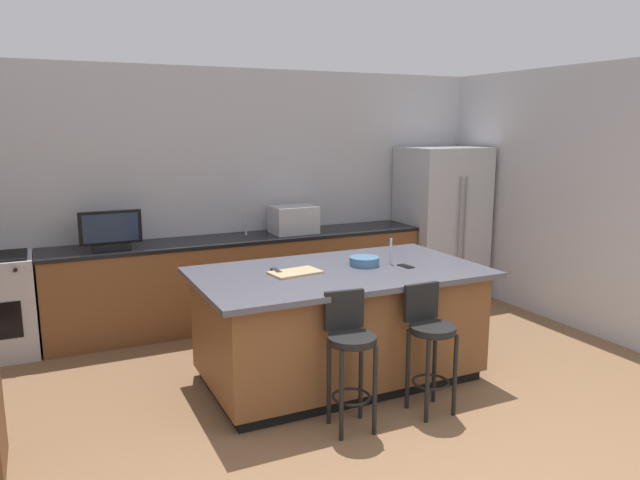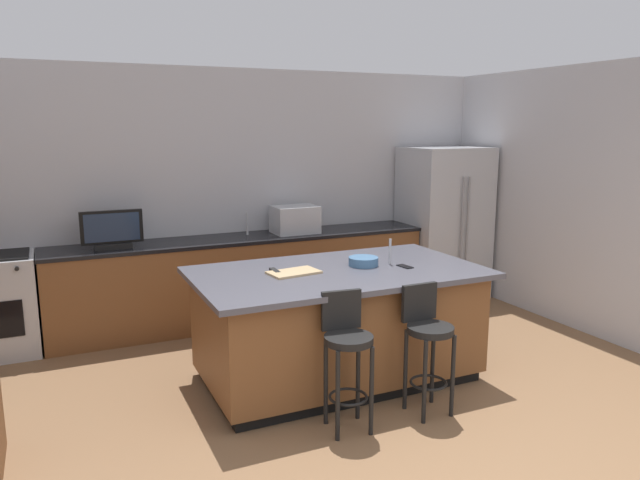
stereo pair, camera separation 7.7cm
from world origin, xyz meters
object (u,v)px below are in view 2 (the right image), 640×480
object	(u,v)px
kitchen_island	(338,324)
cutting_board	(294,272)
fruit_bowl	(363,261)
bar_stool_left	(347,349)
refrigerator	(443,223)
bar_stool_right	(427,338)
cell_phone	(405,266)
tv_remote	(275,271)
tv_monitor	(112,231)
microwave	(295,219)

from	to	relation	value
kitchen_island	cutting_board	bearing A→B (deg)	173.31
fruit_bowl	bar_stool_left	bearing A→B (deg)	-124.96
refrigerator	bar_stool_right	xyz separation A→B (m)	(-1.94, -2.49, -0.35)
fruit_bowl	cell_phone	bearing A→B (deg)	-32.38
refrigerator	bar_stool_left	distance (m)	3.59
bar_stool_left	fruit_bowl	bearing A→B (deg)	61.27
bar_stool_left	tv_remote	distance (m)	1.01
cutting_board	bar_stool_left	bearing A→B (deg)	-85.78
tv_remote	cutting_board	xyz separation A→B (m)	(0.12, -0.11, -0.00)
tv_monitor	tv_remote	distance (m)	1.91
bar_stool_left	cell_phone	world-z (taller)	bar_stool_left
cell_phone	cutting_board	world-z (taller)	cutting_board
kitchen_island	bar_stool_left	xyz separation A→B (m)	(-0.31, -0.77, 0.10)
kitchen_island	cutting_board	distance (m)	0.60
tv_remote	bar_stool_left	bearing A→B (deg)	-77.23
bar_stool_left	cutting_board	bearing A→B (deg)	100.45
bar_stool_left	fruit_bowl	distance (m)	1.08
fruit_bowl	tv_remote	world-z (taller)	fruit_bowl
cutting_board	cell_phone	bearing A→B (deg)	-10.91
kitchen_island	fruit_bowl	xyz separation A→B (m)	(0.26, 0.05, 0.50)
refrigerator	tv_monitor	size ratio (longest dim) A/B	3.19
microwave	bar_stool_right	size ratio (longest dim) A/B	0.51
tv_remote	cutting_board	world-z (taller)	tv_remote
tv_monitor	bar_stool_right	distance (m)	3.20
refrigerator	cutting_board	world-z (taller)	refrigerator
refrigerator	microwave	bearing A→B (deg)	177.54
fruit_bowl	refrigerator	bearing A→B (deg)	39.15
bar_stool_left	tv_remote	bearing A→B (deg)	107.43
cell_phone	cutting_board	size ratio (longest dim) A/B	0.38
tv_monitor	bar_stool_left	bearing A→B (deg)	-63.19
bar_stool_right	refrigerator	bearing A→B (deg)	51.42
tv_monitor	bar_stool_left	world-z (taller)	tv_monitor
microwave	tv_monitor	size ratio (longest dim) A/B	0.83
cell_phone	microwave	bearing A→B (deg)	90.04
refrigerator	tv_monitor	bearing A→B (deg)	179.53
cell_phone	kitchen_island	bearing A→B (deg)	160.17
bar_stool_left	cell_phone	bearing A→B (deg)	42.47
fruit_bowl	tv_remote	bearing A→B (deg)	172.58
microwave	refrigerator	bearing A→B (deg)	-2.46
tv_monitor	bar_stool_left	xyz separation A→B (m)	(1.26, -2.49, -0.52)
tv_monitor	bar_stool_right	bearing A→B (deg)	-52.87
kitchen_island	cell_phone	size ratio (longest dim) A/B	15.63
tv_remote	cutting_board	distance (m)	0.16
bar_stool_left	cutting_board	distance (m)	0.89
refrigerator	bar_stool_left	size ratio (longest dim) A/B	1.90
microwave	bar_stool_left	distance (m)	2.68
bar_stool_right	cutting_board	bearing A→B (deg)	129.51
kitchen_island	cell_phone	xyz separation A→B (m)	(0.56, -0.14, 0.46)
tv_monitor	fruit_bowl	world-z (taller)	tv_monitor
cell_phone	bar_stool_left	bearing A→B (deg)	-149.93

